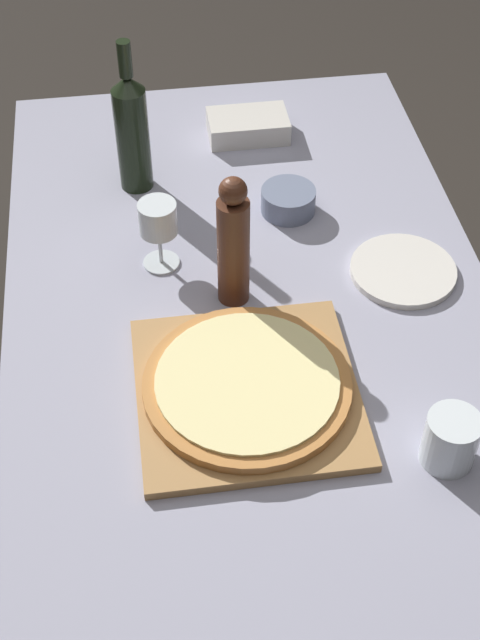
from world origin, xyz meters
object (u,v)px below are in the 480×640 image
Objects in this scene: wine_bottle at (132,130)px; pepper_mill at (233,244)px; pizza at (247,384)px; wine_glass at (158,222)px; small_bowl at (288,201)px.

wine_bottle is 1.23× the size of pepper_mill.
wine_glass is (-0.12, 0.36, 0.08)m from pizza.
wine_glass is at bearing 108.35° from pizza.
wine_glass is (-0.13, 0.11, -0.03)m from pepper_mill.
small_bowl is (0.31, -0.13, -0.11)m from wine_bottle.
wine_glass reaches higher than pizza.
pizza is 0.26m from pepper_mill.
pizza is 0.65m from wine_bottle.
wine_bottle is at bearing 156.50° from small_bowl.
pepper_mill is at bearing -66.95° from wine_bottle.
pepper_mill is at bearing -41.43° from wine_glass.
wine_bottle reaches higher than wine_glass.
pizza is at bearing -92.46° from pepper_mill.
wine_bottle is 0.41m from pepper_mill.
wine_bottle is at bearing 113.05° from pepper_mill.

